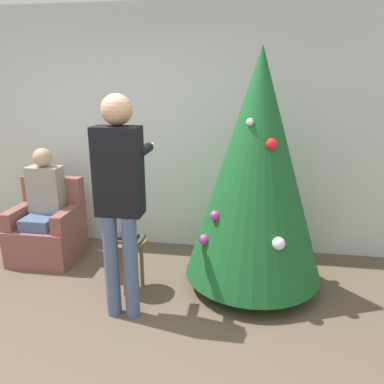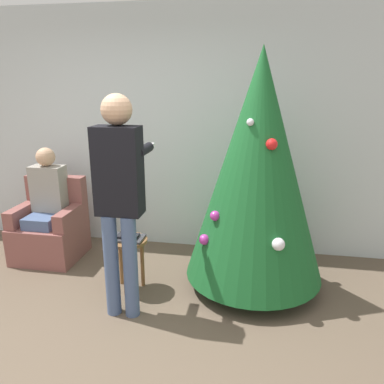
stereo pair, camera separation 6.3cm
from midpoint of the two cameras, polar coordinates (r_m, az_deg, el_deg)
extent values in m
plane|color=brown|center=(2.95, -18.88, -24.57)|extent=(14.00, 14.00, 0.00)
cube|color=silver|center=(4.34, -6.39, 9.15)|extent=(8.00, 0.06, 2.70)
cylinder|color=brown|center=(3.77, 9.62, -12.84)|extent=(0.10, 0.10, 0.13)
cone|color=#195B28|center=(3.38, 10.50, 3.62)|extent=(1.27, 1.27, 2.07)
sphere|color=red|center=(3.11, 12.63, 7.12)|extent=(0.09, 0.09, 0.09)
sphere|color=white|center=(3.12, 13.60, -7.75)|extent=(0.11, 0.11, 0.11)
sphere|color=#B23399|center=(3.32, 2.44, -7.26)|extent=(0.10, 0.10, 0.10)
sphere|color=white|center=(3.67, 14.32, 2.69)|extent=(0.09, 0.09, 0.09)
sphere|color=white|center=(3.13, 9.47, 10.46)|extent=(0.06, 0.06, 0.06)
sphere|color=#B23399|center=(3.22, 4.08, -3.64)|extent=(0.09, 0.09, 0.09)
cube|color=brown|center=(4.47, -20.47, -6.92)|extent=(0.68, 0.62, 0.41)
cube|color=brown|center=(4.51, -19.51, -0.60)|extent=(0.68, 0.14, 0.48)
cube|color=brown|center=(4.51, -23.91, -3.03)|extent=(0.12, 0.56, 0.19)
cube|color=brown|center=(4.23, -17.60, -3.61)|extent=(0.12, 0.56, 0.19)
cylinder|color=#475B84|center=(4.36, -22.92, -7.76)|extent=(0.11, 0.11, 0.41)
cylinder|color=#475B84|center=(4.26, -20.64, -8.08)|extent=(0.11, 0.11, 0.41)
cube|color=#475B84|center=(4.33, -21.14, -3.97)|extent=(0.32, 0.40, 0.12)
cube|color=gray|center=(4.36, -20.57, 0.52)|extent=(0.36, 0.20, 0.50)
sphere|color=tan|center=(4.29, -21.03, 5.02)|extent=(0.20, 0.20, 0.20)
cylinder|color=#475B84|center=(3.20, -11.59, -10.96)|extent=(0.12, 0.12, 0.88)
cylinder|color=#475B84|center=(3.15, -8.77, -11.30)|extent=(0.12, 0.12, 0.88)
cube|color=black|center=(2.95, -10.57, 3.11)|extent=(0.36, 0.20, 0.70)
sphere|color=tan|center=(2.92, -10.81, 12.25)|extent=(0.24, 0.24, 0.24)
cylinder|color=black|center=(3.15, -12.14, 6.46)|extent=(0.08, 0.30, 0.08)
cylinder|color=black|center=(3.05, -6.74, 6.39)|extent=(0.08, 0.30, 0.08)
cube|color=white|center=(3.23, -5.77, 6.98)|extent=(0.04, 0.14, 0.04)
cylinder|color=brown|center=(3.52, -9.19, -7.31)|extent=(0.35, 0.35, 0.03)
cylinder|color=brown|center=(3.53, -9.66, -11.86)|extent=(0.04, 0.04, 0.48)
cylinder|color=brown|center=(3.65, -7.07, -10.71)|extent=(0.04, 0.04, 0.48)
cylinder|color=brown|center=(3.71, -10.28, -10.35)|extent=(0.04, 0.04, 0.48)
cube|color=#38383D|center=(3.51, -9.21, -6.94)|extent=(0.29, 0.21, 0.02)
cube|color=black|center=(3.50, -9.22, -6.61)|extent=(0.19, 0.12, 0.02)
camera|label=1|loc=(0.03, -89.42, 0.17)|focal=35.00mm
camera|label=2|loc=(0.03, 90.58, -0.17)|focal=35.00mm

